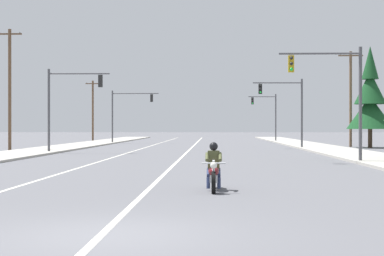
% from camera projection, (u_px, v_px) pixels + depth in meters
% --- Properties ---
extents(ground_plane, '(400.00, 400.00, 0.00)m').
position_uv_depth(ground_plane, '(106.00, 235.00, 10.54)').
color(ground_plane, '#5B5B60').
extents(lane_stripe_center, '(0.16, 100.00, 0.01)m').
position_uv_depth(lane_stripe_center, '(192.00, 147.00, 55.51)').
color(lane_stripe_center, beige).
rests_on(lane_stripe_center, ground).
extents(lane_stripe_left, '(0.16, 100.00, 0.01)m').
position_uv_depth(lane_stripe_left, '(146.00, 147.00, 55.66)').
color(lane_stripe_left, beige).
rests_on(lane_stripe_left, ground).
extents(sidewalk_kerb_right, '(4.40, 110.00, 0.14)m').
position_uv_depth(sidewalk_kerb_right, '(327.00, 149.00, 50.10)').
color(sidewalk_kerb_right, '#ADA89E').
rests_on(sidewalk_kerb_right, ground).
extents(sidewalk_kerb_left, '(4.40, 110.00, 0.14)m').
position_uv_depth(sidewalk_kerb_left, '(57.00, 148.00, 50.92)').
color(sidewalk_kerb_left, '#ADA89E').
rests_on(sidewalk_kerb_left, ground).
extents(motorcycle_with_rider, '(0.70, 2.19, 1.46)m').
position_uv_depth(motorcycle_with_rider, '(214.00, 171.00, 17.84)').
color(motorcycle_with_rider, black).
rests_on(motorcycle_with_rider, ground).
extents(traffic_signal_near_right, '(4.42, 0.37, 6.20)m').
position_uv_depth(traffic_signal_near_right, '(337.00, 87.00, 31.47)').
color(traffic_signal_near_right, '#47474C').
rests_on(traffic_signal_near_right, ground).
extents(traffic_signal_near_left, '(4.58, 0.40, 6.20)m').
position_uv_depth(traffic_signal_near_left, '(66.00, 98.00, 43.45)').
color(traffic_signal_near_left, '#47474C').
rests_on(traffic_signal_near_left, ground).
extents(traffic_signal_mid_right, '(4.45, 0.50, 6.20)m').
position_uv_depth(traffic_signal_mid_right, '(288.00, 103.00, 52.45)').
color(traffic_signal_mid_right, '#47474C').
rests_on(traffic_signal_mid_right, ground).
extents(traffic_signal_mid_left, '(5.57, 0.39, 6.20)m').
position_uv_depth(traffic_signal_mid_left, '(126.00, 108.00, 69.31)').
color(traffic_signal_mid_left, '#47474C').
rests_on(traffic_signal_mid_left, ground).
extents(traffic_signal_far_right, '(3.66, 0.49, 6.20)m').
position_uv_depth(traffic_signal_far_right, '(268.00, 111.00, 76.63)').
color(traffic_signal_far_right, '#47474C').
rests_on(traffic_signal_far_right, ground).
extents(utility_pole_left_near, '(1.99, 0.26, 9.93)m').
position_uv_depth(utility_pole_left_near, '(10.00, 87.00, 48.23)').
color(utility_pole_left_near, brown).
rests_on(utility_pole_left_near, ground).
extents(utility_pole_right_far, '(2.37, 0.26, 9.22)m').
position_uv_depth(utility_pole_right_far, '(351.00, 97.00, 57.00)').
color(utility_pole_right_far, brown).
rests_on(utility_pole_right_far, ground).
extents(utility_pole_left_far, '(1.97, 0.26, 8.17)m').
position_uv_depth(utility_pole_left_far, '(93.00, 109.00, 79.63)').
color(utility_pole_left_far, brown).
rests_on(utility_pole_left_far, ground).
extents(conifer_tree_right_verge_far, '(4.25, 4.25, 9.37)m').
position_uv_depth(conifer_tree_right_verge_far, '(370.00, 101.00, 54.14)').
color(conifer_tree_right_verge_far, '#423023').
rests_on(conifer_tree_right_verge_far, ground).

